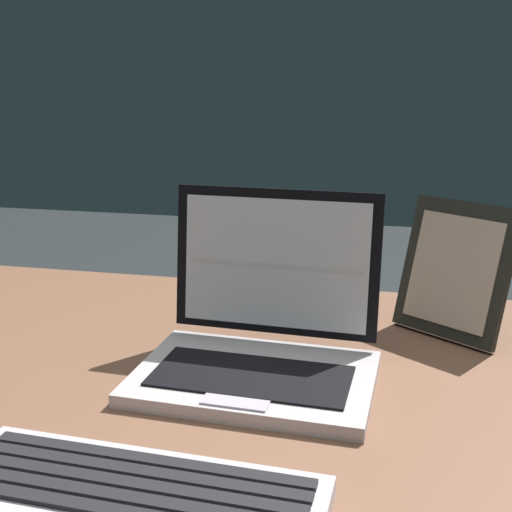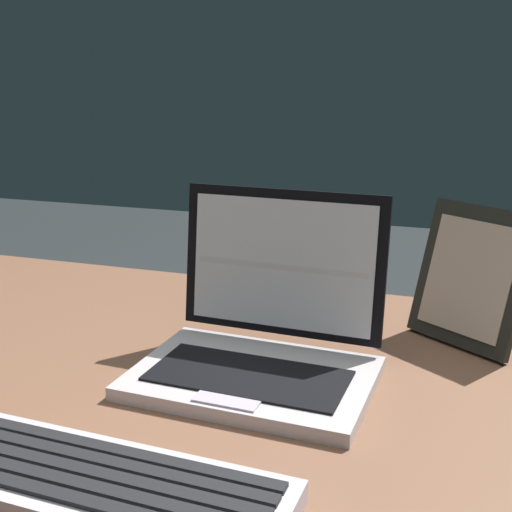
% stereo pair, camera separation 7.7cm
% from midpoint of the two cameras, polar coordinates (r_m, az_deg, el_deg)
% --- Properties ---
extents(desk, '(1.73, 0.81, 0.71)m').
position_cam_midpoint_polar(desk, '(0.84, -8.58, -14.37)').
color(desk, brown).
rests_on(desk, ground).
extents(laptop_front, '(0.29, 0.23, 0.22)m').
position_cam_midpoint_polar(laptop_front, '(0.82, -2.28, -7.32)').
color(laptop_front, '#BCB3B4').
rests_on(laptop_front, desk).
extents(external_keyboard, '(0.34, 0.13, 0.03)m').
position_cam_midpoint_polar(external_keyboard, '(0.62, -14.29, -19.38)').
color(external_keyboard, '#BEB3BD').
rests_on(external_keyboard, desk).
extents(photo_frame, '(0.16, 0.14, 0.19)m').
position_cam_midpoint_polar(photo_frame, '(0.95, 14.52, -1.26)').
color(photo_frame, black).
rests_on(photo_frame, desk).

